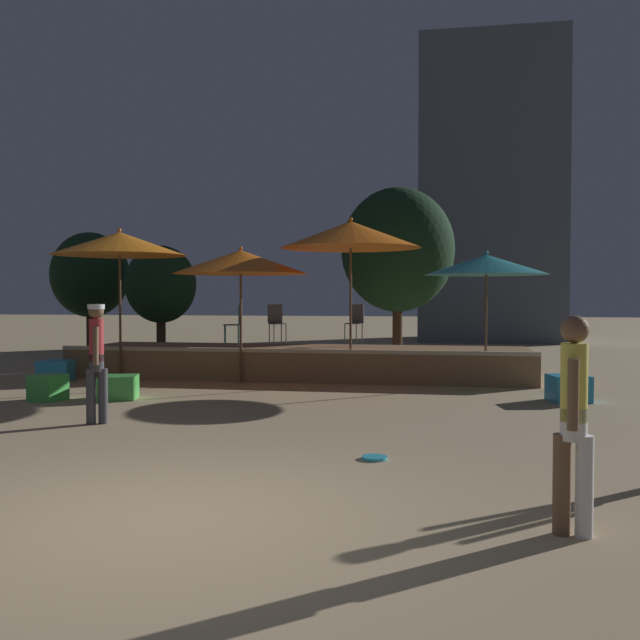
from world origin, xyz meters
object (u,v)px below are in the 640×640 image
(cube_seat_0, at_px, (56,371))
(patio_umbrella_0, at_px, (486,265))
(cube_seat_2, at_px, (48,387))
(background_tree_1, at_px, (398,250))
(background_tree_2, at_px, (161,285))
(frisbee_disc, at_px, (374,458))
(patio_umbrella_2, at_px, (351,235))
(background_tree_0, at_px, (90,275))
(person_0, at_px, (97,357))
(cube_seat_1, at_px, (568,388))
(bistro_chair_2, at_px, (236,321))
(cube_seat_3, at_px, (118,387))
(patio_umbrella_1, at_px, (241,262))
(bistro_chair_0, at_px, (355,319))
(patio_umbrella_3, at_px, (120,244))
(person_3, at_px, (574,419))
(bistro_chair_1, at_px, (276,320))

(cube_seat_0, bearing_deg, patio_umbrella_0, 5.43)
(cube_seat_2, height_order, background_tree_1, background_tree_1)
(cube_seat_0, relative_size, background_tree_2, 0.22)
(frisbee_disc, xyz_separation_m, background_tree_1, (-0.63, 12.61, 3.09))
(patio_umbrella_2, bearing_deg, frisbee_disc, -80.08)
(frisbee_disc, xyz_separation_m, background_tree_0, (-11.20, 14.75, 2.50))
(patio_umbrella_2, distance_m, background_tree_2, 9.18)
(patio_umbrella_0, distance_m, person_0, 7.83)
(patio_umbrella_2, xyz_separation_m, background_tree_0, (-10.03, 8.09, -0.52))
(cube_seat_1, xyz_separation_m, bistro_chair_2, (-6.68, 2.70, 1.02))
(person_0, height_order, bistro_chair_2, person_0)
(cube_seat_0, distance_m, cube_seat_3, 3.24)
(patio_umbrella_1, relative_size, background_tree_0, 0.71)
(cube_seat_3, distance_m, bistro_chair_0, 6.26)
(background_tree_1, bearing_deg, cube_seat_1, -66.06)
(background_tree_0, bearing_deg, person_0, -61.65)
(patio_umbrella_0, height_order, cube_seat_3, patio_umbrella_0)
(bistro_chair_2, height_order, background_tree_0, background_tree_0)
(cube_seat_2, relative_size, person_0, 0.35)
(bistro_chair_0, bearing_deg, cube_seat_2, -109.67)
(cube_seat_3, height_order, frisbee_disc, cube_seat_3)
(person_0, height_order, frisbee_disc, person_0)
(patio_umbrella_0, xyz_separation_m, background_tree_0, (-12.73, 7.97, 0.11))
(cube_seat_2, bearing_deg, frisbee_disc, -29.86)
(bistro_chair_2, relative_size, background_tree_2, 0.27)
(bistro_chair_2, bearing_deg, background_tree_0, -148.47)
(patio_umbrella_1, bearing_deg, patio_umbrella_0, 3.25)
(cube_seat_2, distance_m, bistro_chair_2, 4.76)
(patio_umbrella_0, xyz_separation_m, frisbee_disc, (-1.53, -6.78, -2.39))
(person_0, distance_m, bistro_chair_2, 6.10)
(patio_umbrella_2, relative_size, bistro_chair_2, 3.77)
(patio_umbrella_2, relative_size, patio_umbrella_3, 1.05)
(patio_umbrella_0, bearing_deg, cube_seat_1, -56.09)
(cube_seat_0, bearing_deg, frisbee_disc, -39.17)
(patio_umbrella_2, bearing_deg, bistro_chair_2, 161.30)
(background_tree_2, bearing_deg, bistro_chair_2, -53.00)
(background_tree_1, bearing_deg, person_3, -81.09)
(bistro_chair_0, distance_m, bistro_chair_1, 1.86)
(frisbee_disc, distance_m, background_tree_0, 18.69)
(patio_umbrella_2, height_order, person_0, patio_umbrella_2)
(background_tree_1, bearing_deg, bistro_chair_0, -101.11)
(bistro_chair_1, bearing_deg, background_tree_0, 107.15)
(cube_seat_1, bearing_deg, person_0, -153.61)
(person_0, bearing_deg, cube_seat_1, 2.62)
(bistro_chair_1, bearing_deg, person_3, -100.33)
(person_3, distance_m, background_tree_2, 17.93)
(patio_umbrella_1, distance_m, patio_umbrella_2, 2.34)
(cube_seat_0, distance_m, cube_seat_2, 2.86)
(cube_seat_0, distance_m, bistro_chair_2, 3.93)
(patio_umbrella_1, height_order, bistro_chair_2, patio_umbrella_1)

